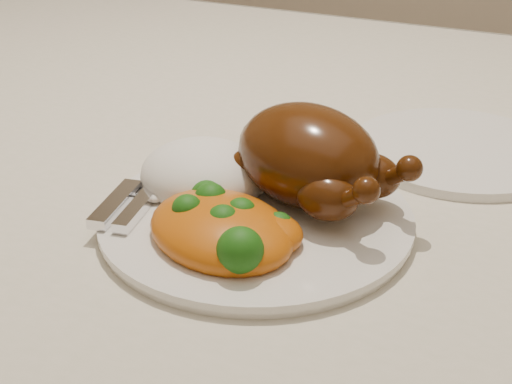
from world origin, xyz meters
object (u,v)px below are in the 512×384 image
at_px(dining_table, 265,207).
at_px(dinner_plate, 256,219).
at_px(roast_chicken, 311,157).
at_px(side_plate, 458,150).

xyz_separation_m(dining_table, dinner_plate, (0.08, -0.20, 0.11)).
xyz_separation_m(dinner_plate, roast_chicken, (0.03, 0.04, 0.05)).
relative_size(side_plate, roast_chicken, 1.19).
relative_size(dinner_plate, side_plate, 1.22).
bearing_deg(roast_chicken, dinner_plate, -106.51).
relative_size(dining_table, side_plate, 7.54).
xyz_separation_m(dinner_plate, side_plate, (0.12, 0.22, -0.00)).
xyz_separation_m(dining_table, roast_chicken, (0.11, -0.16, 0.15)).
distance_m(side_plate, roast_chicken, 0.20).
distance_m(dining_table, side_plate, 0.23).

